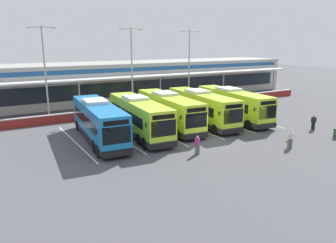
{
  "coord_description": "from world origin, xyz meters",
  "views": [
    {
      "loc": [
        -17.79,
        -23.17,
        8.99
      ],
      "look_at": [
        -2.18,
        3.0,
        1.6
      ],
      "focal_mm": 34.42,
      "sensor_mm": 36.0,
      "label": 1
    }
  ],
  "objects_px": {
    "coach_bus_leftmost": "(99,122)",
    "lamp_post_east": "(189,62)",
    "coach_bus_right_centre": "(202,108)",
    "pedestrian_child": "(314,122)",
    "lamp_post_centre": "(132,65)",
    "lamp_post_west": "(45,67)",
    "coach_bus_centre": "(169,111)",
    "pedestrian_in_dark_coat": "(197,144)",
    "coach_bus_rightmost": "(233,105)",
    "litter_bin": "(336,133)",
    "coach_bus_left_centre": "(139,117)",
    "pedestrian_with_handbag": "(290,139)"
  },
  "relations": [
    {
      "from": "coach_bus_centre",
      "to": "coach_bus_right_centre",
      "type": "bearing_deg",
      "value": -6.36
    },
    {
      "from": "coach_bus_left_centre",
      "to": "lamp_post_centre",
      "type": "height_order",
      "value": "lamp_post_centre"
    },
    {
      "from": "coach_bus_rightmost",
      "to": "lamp_post_west",
      "type": "bearing_deg",
      "value": 148.12
    },
    {
      "from": "coach_bus_leftmost",
      "to": "lamp_post_east",
      "type": "height_order",
      "value": "lamp_post_east"
    },
    {
      "from": "coach_bus_right_centre",
      "to": "lamp_post_centre",
      "type": "distance_m",
      "value": 11.85
    },
    {
      "from": "lamp_post_centre",
      "to": "lamp_post_east",
      "type": "bearing_deg",
      "value": 7.42
    },
    {
      "from": "litter_bin",
      "to": "coach_bus_right_centre",
      "type": "bearing_deg",
      "value": 124.05
    },
    {
      "from": "coach_bus_centre",
      "to": "pedestrian_with_handbag",
      "type": "xyz_separation_m",
      "value": [
        5.4,
        -11.81,
        -0.93
      ]
    },
    {
      "from": "pedestrian_child",
      "to": "lamp_post_east",
      "type": "xyz_separation_m",
      "value": [
        -2.48,
        19.98,
        5.42
      ]
    },
    {
      "from": "coach_bus_centre",
      "to": "litter_bin",
      "type": "xyz_separation_m",
      "value": [
        11.94,
        -12.0,
        -1.32
      ]
    },
    {
      "from": "lamp_post_west",
      "to": "coach_bus_right_centre",
      "type": "bearing_deg",
      "value": -38.05
    },
    {
      "from": "lamp_post_centre",
      "to": "coach_bus_left_centre",
      "type": "bearing_deg",
      "value": -111.66
    },
    {
      "from": "pedestrian_with_handbag",
      "to": "pedestrian_in_dark_coat",
      "type": "distance_m",
      "value": 8.47
    },
    {
      "from": "coach_bus_centre",
      "to": "pedestrian_in_dark_coat",
      "type": "height_order",
      "value": "coach_bus_centre"
    },
    {
      "from": "coach_bus_right_centre",
      "to": "pedestrian_child",
      "type": "height_order",
      "value": "coach_bus_right_centre"
    },
    {
      "from": "coach_bus_leftmost",
      "to": "lamp_post_east",
      "type": "xyz_separation_m",
      "value": [
        18.47,
        11.97,
        4.5
      ]
    },
    {
      "from": "coach_bus_right_centre",
      "to": "lamp_post_east",
      "type": "bearing_deg",
      "value": 62.18
    },
    {
      "from": "coach_bus_rightmost",
      "to": "pedestrian_child",
      "type": "distance_m",
      "value": 9.16
    },
    {
      "from": "coach_bus_centre",
      "to": "lamp_post_centre",
      "type": "height_order",
      "value": "lamp_post_centre"
    },
    {
      "from": "coach_bus_leftmost",
      "to": "lamp_post_west",
      "type": "bearing_deg",
      "value": 100.84
    },
    {
      "from": "lamp_post_centre",
      "to": "coach_bus_right_centre",
      "type": "bearing_deg",
      "value": -68.89
    },
    {
      "from": "pedestrian_in_dark_coat",
      "to": "litter_bin",
      "type": "distance_m",
      "value": 14.85
    },
    {
      "from": "lamp_post_west",
      "to": "lamp_post_east",
      "type": "relative_size",
      "value": 1.0
    },
    {
      "from": "coach_bus_right_centre",
      "to": "pedestrian_in_dark_coat",
      "type": "xyz_separation_m",
      "value": [
        -6.74,
        -8.52,
        -0.91
      ]
    },
    {
      "from": "coach_bus_rightmost",
      "to": "pedestrian_with_handbag",
      "type": "bearing_deg",
      "value": -105.82
    },
    {
      "from": "coach_bus_left_centre",
      "to": "lamp_post_west",
      "type": "distance_m",
      "value": 14.34
    },
    {
      "from": "coach_bus_centre",
      "to": "coach_bus_rightmost",
      "type": "xyz_separation_m",
      "value": [
        8.51,
        -0.82,
        0.0
      ]
    },
    {
      "from": "coach_bus_right_centre",
      "to": "pedestrian_with_handbag",
      "type": "bearing_deg",
      "value": -83.72
    },
    {
      "from": "pedestrian_child",
      "to": "lamp_post_centre",
      "type": "relative_size",
      "value": 0.15
    },
    {
      "from": "coach_bus_left_centre",
      "to": "pedestrian_with_handbag",
      "type": "height_order",
      "value": "coach_bus_left_centre"
    },
    {
      "from": "coach_bus_left_centre",
      "to": "pedestrian_in_dark_coat",
      "type": "height_order",
      "value": "coach_bus_left_centre"
    },
    {
      "from": "lamp_post_west",
      "to": "litter_bin",
      "type": "distance_m",
      "value": 32.68
    },
    {
      "from": "lamp_post_west",
      "to": "lamp_post_east",
      "type": "height_order",
      "value": "same"
    },
    {
      "from": "coach_bus_right_centre",
      "to": "lamp_post_centre",
      "type": "xyz_separation_m",
      "value": [
        -3.95,
        10.23,
        4.5
      ]
    },
    {
      "from": "litter_bin",
      "to": "pedestrian_child",
      "type": "bearing_deg",
      "value": 76.0
    },
    {
      "from": "coach_bus_right_centre",
      "to": "pedestrian_with_handbag",
      "type": "distance_m",
      "value": 11.45
    },
    {
      "from": "pedestrian_in_dark_coat",
      "to": "lamp_post_centre",
      "type": "bearing_deg",
      "value": 81.54
    },
    {
      "from": "coach_bus_rightmost",
      "to": "coach_bus_left_centre",
      "type": "bearing_deg",
      "value": -179.29
    },
    {
      "from": "pedestrian_child",
      "to": "lamp_post_east",
      "type": "height_order",
      "value": "lamp_post_east"
    },
    {
      "from": "coach_bus_centre",
      "to": "pedestrian_in_dark_coat",
      "type": "xyz_separation_m",
      "value": [
        -2.59,
        -8.98,
        -0.91
      ]
    },
    {
      "from": "coach_bus_centre",
      "to": "coach_bus_right_centre",
      "type": "height_order",
      "value": "same"
    },
    {
      "from": "pedestrian_in_dark_coat",
      "to": "lamp_post_east",
      "type": "distance_m",
      "value": 24.41
    },
    {
      "from": "coach_bus_left_centre",
      "to": "lamp_post_west",
      "type": "xyz_separation_m",
      "value": [
        -6.45,
        11.99,
        4.5
      ]
    },
    {
      "from": "pedestrian_in_dark_coat",
      "to": "lamp_post_east",
      "type": "height_order",
      "value": "lamp_post_east"
    },
    {
      "from": "lamp_post_west",
      "to": "coach_bus_rightmost",
      "type": "bearing_deg",
      "value": -31.88
    },
    {
      "from": "coach_bus_rightmost",
      "to": "coach_bus_centre",
      "type": "bearing_deg",
      "value": 174.5
    },
    {
      "from": "coach_bus_rightmost",
      "to": "litter_bin",
      "type": "relative_size",
      "value": 13.26
    },
    {
      "from": "coach_bus_centre",
      "to": "lamp_post_centre",
      "type": "xyz_separation_m",
      "value": [
        0.2,
        9.77,
        4.5
      ]
    },
    {
      "from": "coach_bus_leftmost",
      "to": "lamp_post_east",
      "type": "distance_m",
      "value": 22.46
    },
    {
      "from": "lamp_post_east",
      "to": "pedestrian_in_dark_coat",
      "type": "bearing_deg",
      "value": -122.6
    }
  ]
}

